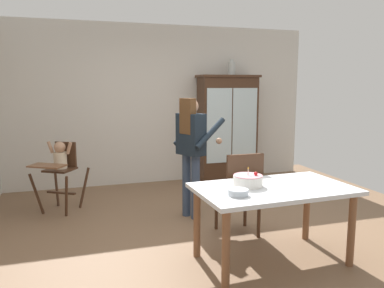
{
  "coord_description": "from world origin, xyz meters",
  "views": [
    {
      "loc": [
        -1.48,
        -3.87,
        1.69
      ],
      "look_at": [
        -0.05,
        0.7,
        0.95
      ],
      "focal_mm": 35.76,
      "sensor_mm": 36.0,
      "label": 1
    }
  ],
  "objects": [
    {
      "name": "adult_person",
      "position": [
        -0.07,
        0.67,
        0.97
      ],
      "size": [
        0.65,
        0.64,
        1.53
      ],
      "rotation": [
        0.0,
        0.0,
        2.01
      ],
      "color": "#33425B",
      "rests_on": "ground_plane"
    },
    {
      "name": "ground_plane",
      "position": [
        0.0,
        0.0,
        0.0
      ],
      "size": [
        6.24,
        6.24,
        0.0
      ],
      "primitive_type": "plane",
      "color": "brown"
    },
    {
      "name": "china_cabinet",
      "position": [
        1.13,
        2.37,
        0.94
      ],
      "size": [
        1.06,
        0.48,
        1.86
      ],
      "color": "#422819",
      "rests_on": "ground_plane"
    },
    {
      "name": "wall_back",
      "position": [
        0.0,
        2.63,
        1.35
      ],
      "size": [
        5.32,
        0.06,
        2.7
      ],
      "primitive_type": "cube",
      "color": "beige",
      "rests_on": "ground_plane"
    },
    {
      "name": "serving_bowl",
      "position": [
        -0.13,
        -0.92,
        0.77
      ],
      "size": [
        0.18,
        0.18,
        0.05
      ],
      "primitive_type": "cylinder",
      "color": "#B2BCC6",
      "rests_on": "dining_table"
    },
    {
      "name": "dining_table",
      "position": [
        0.3,
        -0.76,
        0.64
      ],
      "size": [
        1.5,
        0.92,
        0.74
      ],
      "color": "silver",
      "rests_on": "ground_plane"
    },
    {
      "name": "dining_chair_far_side",
      "position": [
        0.27,
        -0.11,
        0.56
      ],
      "size": [
        0.45,
        0.45,
        0.96
      ],
      "rotation": [
        0.0,
        0.0,
        3.12
      ],
      "color": "#422819",
      "rests_on": "ground_plane"
    },
    {
      "name": "ceramic_vase",
      "position": [
        1.2,
        2.37,
        1.98
      ],
      "size": [
        0.13,
        0.13,
        0.27
      ],
      "color": "#B2B7B2",
      "rests_on": "china_cabinet"
    },
    {
      "name": "high_chair_with_toddler",
      "position": [
        -1.67,
        1.43,
        0.65
      ],
      "size": [
        0.79,
        0.84,
        0.95
      ],
      "rotation": [
        0.0,
        0.0,
        -0.56
      ],
      "color": "#422819",
      "rests_on": "ground_plane"
    },
    {
      "name": "birthday_cake",
      "position": [
        0.08,
        -0.66,
        0.79
      ],
      "size": [
        0.28,
        0.28,
        0.19
      ],
      "color": "white",
      "rests_on": "dining_table"
    }
  ]
}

